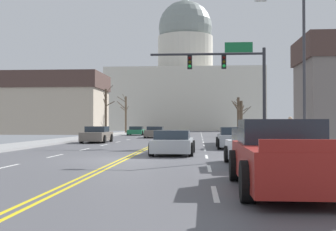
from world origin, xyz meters
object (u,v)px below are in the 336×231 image
signal_gantry (232,72)px  sedan_near_01 (173,143)px  pedestrian_00 (290,131)px  pickup_truck_near_03 (284,158)px  street_lamp_right (297,58)px  sedan_oncoming_00 (97,135)px  sedan_near_02 (258,149)px  sedan_oncoming_01 (155,132)px  sedan_near_00 (234,138)px  sedan_oncoming_02 (136,131)px

signal_gantry → sedan_near_01: 10.52m
pedestrian_00 → pickup_truck_near_03: bearing=-102.2°
street_lamp_right → sedan_near_01: size_ratio=1.75×
sedan_oncoming_00 → sedan_near_02: bearing=-61.4°
sedan_near_01 → pickup_truck_near_03: (3.19, -11.01, 0.16)m
pickup_truck_near_03 → sedan_oncoming_01: bearing=100.4°
signal_gantry → sedan_near_00: bearing=-92.3°
signal_gantry → pickup_truck_near_03: 20.32m
signal_gantry → sedan_near_02: signal_gantry is taller
sedan_oncoming_01 → pedestrian_00: bearing=-66.9°
pickup_truck_near_03 → sedan_oncoming_02: size_ratio=1.26×
street_lamp_right → pedestrian_00: bearing=85.5°
street_lamp_right → sedan_near_01: (-5.97, -0.12, -4.11)m
pickup_truck_near_03 → sedan_oncoming_01: pickup_truck_near_03 is taller
street_lamp_right → sedan_near_00: 7.39m
sedan_oncoming_01 → pedestrian_00: pedestrian_00 is taller
signal_gantry → pedestrian_00: (2.67, -6.08, -3.97)m
pedestrian_00 → signal_gantry: bearing=113.7°
sedan_near_01 → sedan_near_02: size_ratio=0.96×
sedan_near_01 → sedan_oncoming_01: 25.59m
signal_gantry → pickup_truck_near_03: bearing=-90.9°
sedan_near_01 → sedan_oncoming_02: (-6.97, 35.42, -0.02)m
pickup_truck_near_03 → pedestrian_00: pedestrian_00 is taller
pedestrian_00 → sedan_near_02: bearing=-109.0°
sedan_oncoming_01 → sedan_oncoming_02: size_ratio=1.07×
sedan_oncoming_00 → sedan_near_00: bearing=-36.2°
street_lamp_right → sedan_oncoming_02: bearing=110.1°
sedan_near_02 → sedan_oncoming_02: bearing=104.1°
street_lamp_right → sedan_oncoming_01: (-9.43, 25.23, -4.10)m
street_lamp_right → sedan_oncoming_00: street_lamp_right is taller
sedan_near_02 → sedan_near_01: bearing=121.0°
sedan_oncoming_01 → sedan_near_00: bearing=-70.8°
street_lamp_right → pedestrian_00: 4.44m
pickup_truck_near_03 → sedan_oncoming_01: (-6.65, 36.37, -0.15)m
sedan_near_02 → sedan_oncoming_02: sedan_near_02 is taller
sedan_near_00 → sedan_oncoming_01: sedan_near_00 is taller
street_lamp_right → sedan_oncoming_00: (-12.88, 13.10, -4.07)m
street_lamp_right → sedan_near_00: size_ratio=1.63×
pickup_truck_near_03 → sedan_oncoming_01: size_ratio=1.18×
signal_gantry → sedan_oncoming_00: signal_gantry is taller
pickup_truck_near_03 → sedan_near_02: bearing=88.6°
sedan_oncoming_00 → pedestrian_00: size_ratio=2.69×
sedan_near_01 → sedan_near_02: bearing=-59.0°
sedan_near_00 → sedan_oncoming_02: 31.46m
sedan_near_01 → sedan_oncoming_02: 36.10m
sedan_oncoming_02 → street_lamp_right: bearing=-69.9°
signal_gantry → sedan_near_01: (-3.50, -8.83, -4.51)m
street_lamp_right → sedan_near_02: street_lamp_right is taller
sedan_oncoming_00 → sedan_oncoming_02: size_ratio=1.10×
sedan_near_00 → pickup_truck_near_03: (-0.19, -16.73, 0.13)m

